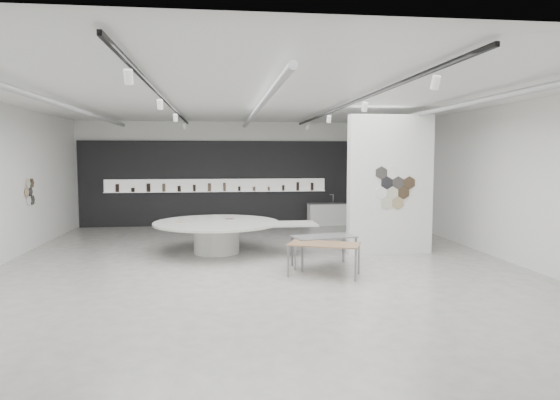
{
  "coord_description": "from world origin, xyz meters",
  "views": [
    {
      "loc": [
        -0.88,
        -11.49,
        2.53
      ],
      "look_at": [
        0.65,
        1.2,
        1.41
      ],
      "focal_mm": 32.0,
      "sensor_mm": 36.0,
      "label": 1
    }
  ],
  "objects": [
    {
      "name": "sample_table_wood",
      "position": [
        1.3,
        -1.23,
        0.64
      ],
      "size": [
        1.65,
        1.23,
        0.69
      ],
      "rotation": [
        0.0,
        0.0,
        -0.38
      ],
      "color": "#8B6748",
      "rests_on": "ground"
    },
    {
      "name": "display_island",
      "position": [
        -0.92,
        1.54,
        0.54
      ],
      "size": [
        4.2,
        3.3,
        0.84
      ],
      "rotation": [
        0.0,
        0.0,
        0.01
      ],
      "color": "white",
      "rests_on": "ground"
    },
    {
      "name": "kitchen_counter",
      "position": [
        3.04,
        6.5,
        0.41
      ],
      "size": [
        1.46,
        0.64,
        1.13
      ],
      "rotation": [
        0.0,
        0.0,
        0.06
      ],
      "color": "white",
      "rests_on": "ground"
    },
    {
      "name": "back_wall_display",
      "position": [
        -0.08,
        6.93,
        1.54
      ],
      "size": [
        11.8,
        0.27,
        3.1
      ],
      "color": "black",
      "rests_on": "ground"
    },
    {
      "name": "room",
      "position": [
        -0.09,
        -0.0,
        2.07
      ],
      "size": [
        12.02,
        14.02,
        3.82
      ],
      "color": "#B2AFA8",
      "rests_on": "ground"
    },
    {
      "name": "partition_column",
      "position": [
        3.5,
        1.0,
        1.8
      ],
      "size": [
        2.2,
        0.38,
        3.6
      ],
      "color": "white",
      "rests_on": "ground"
    },
    {
      "name": "sample_table_stone",
      "position": [
        1.47,
        -0.4,
        0.66
      ],
      "size": [
        1.52,
        0.99,
        0.72
      ],
      "rotation": [
        0.0,
        0.0,
        0.23
      ],
      "color": "slate",
      "rests_on": "ground"
    }
  ]
}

